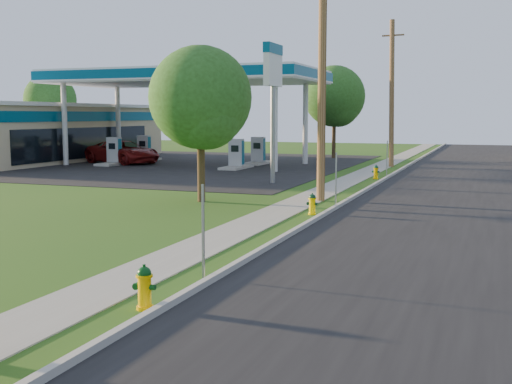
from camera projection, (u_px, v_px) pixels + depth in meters
ground_plane at (68, 346)px, 9.48m from camera, size 140.00×140.00×0.00m
road at (439, 242)px, 17.23m from camera, size 8.00×120.00×0.02m
curb at (296, 230)px, 18.61m from camera, size 0.15×120.00×0.15m
sidewalk at (240, 229)px, 19.22m from camera, size 1.50×120.00×0.03m
forecourt at (161, 164)px, 44.79m from camera, size 26.00×28.00×0.02m
utility_pole_mid at (322, 75)px, 24.92m from camera, size 1.40×0.32×9.80m
utility_pole_far at (392, 93)px, 41.69m from camera, size 1.40×0.32×9.50m
sign_post_near at (203, 232)px, 13.18m from camera, size 0.05×0.04×2.00m
sign_post_mid at (336, 179)px, 24.17m from camera, size 0.05×0.04×2.00m
sign_post_far at (387, 159)px, 35.52m from camera, size 0.05×0.04×2.00m
gas_canopy at (186, 78)px, 43.40m from camera, size 18.18×9.18×6.40m
fuel_pump_nw at (114, 154)px, 43.71m from camera, size 1.20×3.20×1.90m
fuel_pump_ne at (236, 158)px, 40.60m from camera, size 1.20×3.20×1.90m
fuel_pump_sw at (144, 151)px, 47.43m from camera, size 1.20×3.20×1.90m
fuel_pump_se at (258, 154)px, 44.32m from camera, size 1.20×3.20×1.90m
convenience_store at (32, 132)px, 48.34m from camera, size 10.40×22.40×4.25m
price_pylon at (273, 73)px, 31.33m from camera, size 0.34×2.04×6.85m
tree_verge at (202, 102)px, 24.77m from camera, size 4.02×4.02×6.09m
tree_lot at (335, 99)px, 50.00m from camera, size 4.79×4.79×7.26m
tree_back at (51, 102)px, 58.29m from camera, size 4.71×4.71×7.14m
hydrant_near at (144, 287)px, 11.24m from camera, size 0.41×0.37×0.81m
hydrant_mid at (312, 204)px, 21.98m from camera, size 0.38×0.34×0.75m
hydrant_far at (376, 172)px, 34.19m from camera, size 0.40×0.36×0.77m
car_red at (123, 152)px, 45.01m from camera, size 6.39×4.46×1.62m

